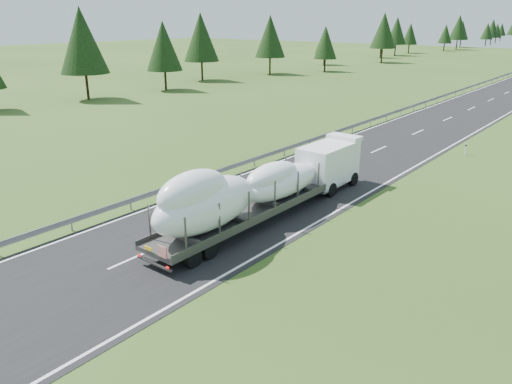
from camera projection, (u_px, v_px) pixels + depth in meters
The scene contains 3 objects.
ground at pixel (134, 258), 24.25m from camera, with size 400.00×400.00×0.00m, color #304B19.
tree_line_left at pixel (399, 32), 144.95m from camera, with size 15.47×338.07×12.57m.
boat_truck at pixel (260, 186), 28.01m from camera, with size 2.62×17.96×4.22m.
Camera 1 is at (18.27, -13.33, 11.07)m, focal length 35.00 mm.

